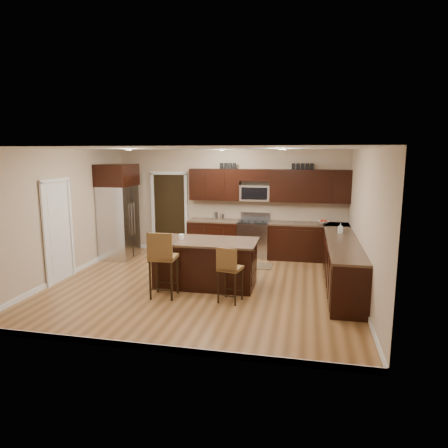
% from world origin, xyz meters
% --- Properties ---
extents(floor, '(6.00, 6.00, 0.00)m').
position_xyz_m(floor, '(0.00, 0.00, 0.00)').
color(floor, olive).
rests_on(floor, ground).
extents(ceiling, '(6.00, 6.00, 0.00)m').
position_xyz_m(ceiling, '(0.00, 0.00, 2.70)').
color(ceiling, silver).
rests_on(ceiling, wall_back).
extents(wall_back, '(6.00, 0.00, 6.00)m').
position_xyz_m(wall_back, '(0.00, 2.75, 1.35)').
color(wall_back, tan).
rests_on(wall_back, floor).
extents(wall_left, '(0.00, 5.50, 5.50)m').
position_xyz_m(wall_left, '(-3.00, 0.00, 1.35)').
color(wall_left, tan).
rests_on(wall_left, floor).
extents(wall_right, '(0.00, 5.50, 5.50)m').
position_xyz_m(wall_right, '(3.00, 0.00, 1.35)').
color(wall_right, tan).
rests_on(wall_right, floor).
extents(base_cabinets, '(4.02, 3.96, 0.92)m').
position_xyz_m(base_cabinets, '(1.90, 1.45, 0.46)').
color(base_cabinets, black).
rests_on(base_cabinets, floor).
extents(upper_cabinets, '(4.00, 0.33, 0.80)m').
position_xyz_m(upper_cabinets, '(1.04, 2.58, 1.84)').
color(upper_cabinets, black).
rests_on(upper_cabinets, wall_back).
extents(range, '(0.76, 0.64, 1.11)m').
position_xyz_m(range, '(0.68, 2.45, 0.47)').
color(range, silver).
rests_on(range, floor).
extents(microwave, '(0.76, 0.31, 0.40)m').
position_xyz_m(microwave, '(0.68, 2.60, 1.62)').
color(microwave, silver).
rests_on(microwave, upper_cabinets).
extents(doorway, '(0.85, 0.03, 2.06)m').
position_xyz_m(doorway, '(-1.65, 2.73, 1.03)').
color(doorway, black).
rests_on(doorway, floor).
extents(pantry_door, '(0.03, 0.80, 2.04)m').
position_xyz_m(pantry_door, '(-2.98, -0.30, 1.02)').
color(pantry_door, white).
rests_on(pantry_door, floor).
extents(letter_decor, '(2.20, 0.03, 0.15)m').
position_xyz_m(letter_decor, '(0.90, 2.58, 2.29)').
color(letter_decor, black).
rests_on(letter_decor, upper_cabinets).
extents(island, '(2.03, 1.08, 0.92)m').
position_xyz_m(island, '(0.05, 0.04, 0.43)').
color(island, black).
rests_on(island, floor).
extents(stool_left, '(0.48, 0.48, 1.24)m').
position_xyz_m(stool_left, '(-0.54, -0.82, 0.77)').
color(stool_left, brown).
rests_on(stool_left, floor).
extents(stool_right, '(0.45, 0.45, 1.01)m').
position_xyz_m(stool_right, '(0.68, -0.80, 0.63)').
color(stool_right, brown).
rests_on(stool_right, floor).
extents(refrigerator, '(0.79, 0.97, 2.35)m').
position_xyz_m(refrigerator, '(-2.62, 1.68, 1.21)').
color(refrigerator, silver).
rests_on(refrigerator, floor).
extents(floor_mat, '(0.84, 0.57, 0.01)m').
position_xyz_m(floor_mat, '(0.82, 1.62, 0.01)').
color(floor_mat, brown).
rests_on(floor_mat, floor).
extents(fruit_bowl, '(0.36, 0.36, 0.07)m').
position_xyz_m(fruit_bowl, '(2.38, 2.45, 0.95)').
color(fruit_bowl, silver).
rests_on(fruit_bowl, base_cabinets).
extents(soap_bottle, '(0.10, 0.10, 0.21)m').
position_xyz_m(soap_bottle, '(2.70, 1.33, 1.03)').
color(soap_bottle, '#B2B2B2').
rests_on(soap_bottle, base_cabinets).
extents(canister_tall, '(0.12, 0.12, 0.21)m').
position_xyz_m(canister_tall, '(-0.31, 2.45, 1.02)').
color(canister_tall, silver).
rests_on(canister_tall, base_cabinets).
extents(canister_short, '(0.11, 0.11, 0.16)m').
position_xyz_m(canister_short, '(-0.13, 2.45, 1.00)').
color(canister_short, silver).
rests_on(canister_short, base_cabinets).
extents(island_jar, '(0.10, 0.10, 0.10)m').
position_xyz_m(island_jar, '(-0.45, 0.04, 0.97)').
color(island_jar, white).
rests_on(island_jar, island).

